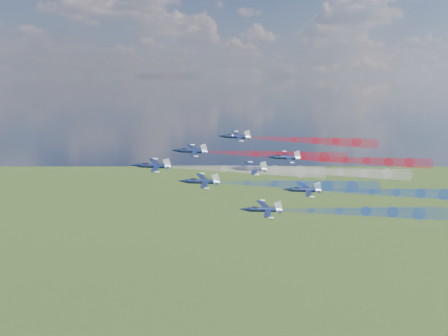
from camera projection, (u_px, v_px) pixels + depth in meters
jet_lead at (153, 166)px, 137.79m from camera, size 13.62×12.73×5.89m
trail_lead at (250, 170)px, 143.23m from camera, size 41.87×20.68×7.62m
jet_inner_left at (201, 181)px, 130.86m from camera, size 13.62×12.73×5.89m
trail_inner_left at (301, 185)px, 136.30m from camera, size 41.87×20.68×7.62m
jet_inner_right at (191, 151)px, 150.87m from camera, size 13.62×12.73×5.89m
trail_inner_right at (279, 155)px, 156.31m from camera, size 41.87×20.68×7.62m
jet_outer_left at (263, 210)px, 123.65m from camera, size 13.62×12.73×5.89m
trail_outer_left at (366, 212)px, 129.09m from camera, size 41.87×20.68×7.62m
jet_center_third at (250, 169)px, 143.32m from camera, size 13.62×12.73×5.89m
trail_center_third at (340, 172)px, 148.77m from camera, size 41.87×20.68×7.62m
jet_outer_right at (236, 137)px, 164.29m from camera, size 13.62×12.73×5.89m
trail_outer_right at (315, 141)px, 169.73m from camera, size 41.87×20.68×7.62m
jet_rear_left at (303, 190)px, 136.01m from camera, size 13.62×12.73×5.89m
trail_rear_left at (396, 193)px, 141.46m from camera, size 41.87×20.68×7.62m
jet_rear_right at (285, 157)px, 155.42m from camera, size 13.62×12.73×5.89m
trail_rear_right at (367, 161)px, 160.86m from camera, size 41.87×20.68×7.62m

